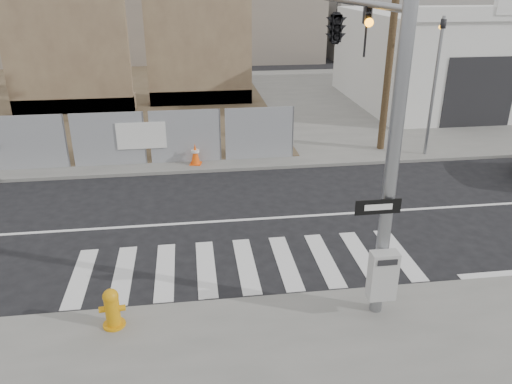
{
  "coord_description": "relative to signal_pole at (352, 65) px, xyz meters",
  "views": [
    {
      "loc": [
        -1.21,
        -13.11,
        6.65
      ],
      "look_at": [
        0.43,
        -1.18,
        1.4
      ],
      "focal_mm": 35.0,
      "sensor_mm": 36.0,
      "label": 1
    }
  ],
  "objects": [
    {
      "name": "traffic_cone_d",
      "position": [
        -3.56,
        6.7,
        -4.27
      ],
      "size": [
        0.49,
        0.49,
        0.8
      ],
      "rotation": [
        0.0,
        0.0,
        -0.21
      ],
      "color": "#FF540D",
      "rests_on": "sidewalk_far"
    },
    {
      "name": "utility_pole_right",
      "position": [
        4.01,
        7.55,
        0.42
      ],
      "size": [
        1.6,
        0.28,
        10.0
      ],
      "color": "#4E3D24",
      "rests_on": "sidewalk_far"
    },
    {
      "name": "auto_shop",
      "position": [
        11.5,
        15.01,
        -2.25
      ],
      "size": [
        12.0,
        10.2,
        5.95
      ],
      "color": "silver",
      "rests_on": "sidewalk_far"
    },
    {
      "name": "concrete_wall_left",
      "position": [
        -9.49,
        15.13,
        -1.4
      ],
      "size": [
        6.0,
        1.3,
        8.0
      ],
      "color": "brown",
      "rests_on": "sidewalk_far"
    },
    {
      "name": "far_signal_pole",
      "position": [
        5.51,
        6.65,
        -1.3
      ],
      "size": [
        0.16,
        0.2,
        5.6
      ],
      "color": "gray",
      "rests_on": "sidewalk_far"
    },
    {
      "name": "ground",
      "position": [
        -2.49,
        2.05,
        -4.78
      ],
      "size": [
        100.0,
        100.0,
        0.0
      ],
      "primitive_type": "plane",
      "color": "black",
      "rests_on": "ground"
    },
    {
      "name": "fire_hydrant",
      "position": [
        -5.44,
        -2.55,
        -4.24
      ],
      "size": [
        0.53,
        0.5,
        0.86
      ],
      "rotation": [
        0.0,
        0.0,
        0.11
      ],
      "color": "#CD880B",
      "rests_on": "sidewalk_near"
    },
    {
      "name": "sidewalk_far",
      "position": [
        -2.49,
        16.05,
        -4.72
      ],
      "size": [
        50.0,
        20.0,
        0.12
      ],
      "primitive_type": "cube",
      "color": "slate",
      "rests_on": "ground"
    },
    {
      "name": "traffic_cone_c",
      "position": [
        -7.12,
        7.54,
        -4.35
      ],
      "size": [
        0.44,
        0.44,
        0.65
      ],
      "rotation": [
        0.0,
        0.0,
        -0.41
      ],
      "color": "orange",
      "rests_on": "sidewalk_far"
    },
    {
      "name": "signal_pole",
      "position": [
        0.0,
        0.0,
        0.0
      ],
      "size": [
        0.96,
        5.87,
        7.0
      ],
      "color": "gray",
      "rests_on": "sidewalk_near"
    },
    {
      "name": "concrete_wall_right",
      "position": [
        -2.99,
        16.13,
        -1.4
      ],
      "size": [
        5.5,
        1.3,
        8.0
      ],
      "color": "brown",
      "rests_on": "sidewalk_far"
    }
  ]
}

